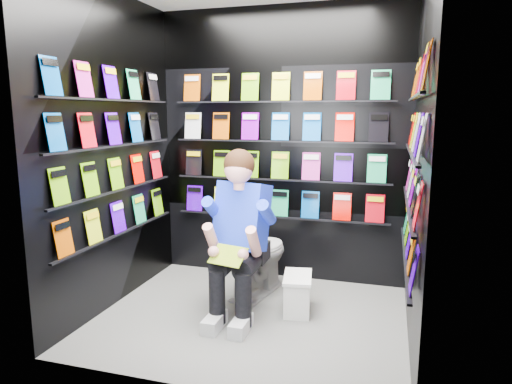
% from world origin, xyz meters
% --- Properties ---
extents(floor, '(2.40, 2.40, 0.00)m').
position_xyz_m(floor, '(0.00, 0.00, 0.00)').
color(floor, slate).
rests_on(floor, ground).
extents(wall_back, '(2.40, 0.04, 2.60)m').
position_xyz_m(wall_back, '(0.00, 1.00, 1.30)').
color(wall_back, black).
rests_on(wall_back, floor).
extents(wall_front, '(2.40, 0.04, 2.60)m').
position_xyz_m(wall_front, '(0.00, -1.00, 1.30)').
color(wall_front, black).
rests_on(wall_front, floor).
extents(wall_left, '(0.04, 2.00, 2.60)m').
position_xyz_m(wall_left, '(-1.20, 0.00, 1.30)').
color(wall_left, black).
rests_on(wall_left, floor).
extents(wall_right, '(0.04, 2.00, 2.60)m').
position_xyz_m(wall_right, '(1.20, 0.00, 1.30)').
color(wall_right, black).
rests_on(wall_right, floor).
extents(comics_back, '(2.10, 0.06, 1.37)m').
position_xyz_m(comics_back, '(0.00, 0.97, 1.31)').
color(comics_back, red).
rests_on(comics_back, wall_back).
extents(comics_left, '(0.06, 1.70, 1.37)m').
position_xyz_m(comics_left, '(-1.17, 0.00, 1.31)').
color(comics_left, red).
rests_on(comics_left, wall_left).
extents(comics_right, '(0.06, 1.70, 1.37)m').
position_xyz_m(comics_right, '(1.17, 0.00, 1.31)').
color(comics_right, red).
rests_on(comics_right, wall_right).
extents(toilet, '(0.57, 0.82, 0.73)m').
position_xyz_m(toilet, '(-0.10, 0.50, 0.37)').
color(toilet, silver).
rests_on(toilet, floor).
extents(longbox, '(0.26, 0.40, 0.28)m').
position_xyz_m(longbox, '(0.33, 0.23, 0.14)').
color(longbox, white).
rests_on(longbox, floor).
extents(longbox_lid, '(0.28, 0.42, 0.03)m').
position_xyz_m(longbox_lid, '(0.33, 0.23, 0.29)').
color(longbox_lid, white).
rests_on(longbox_lid, longbox).
extents(reader, '(0.71, 0.90, 1.47)m').
position_xyz_m(reader, '(-0.10, 0.12, 0.79)').
color(reader, '#0B23C6').
rests_on(reader, toilet).
extents(held_comic, '(0.30, 0.21, 0.11)m').
position_xyz_m(held_comic, '(-0.10, -0.23, 0.58)').
color(held_comic, green).
rests_on(held_comic, reader).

